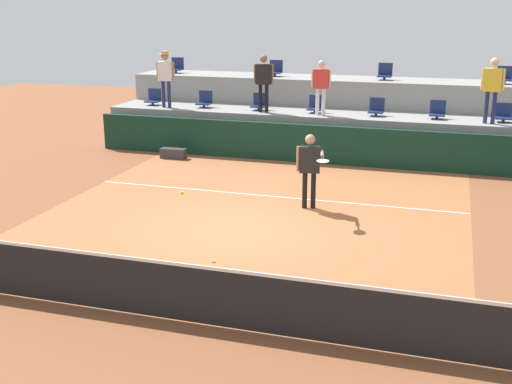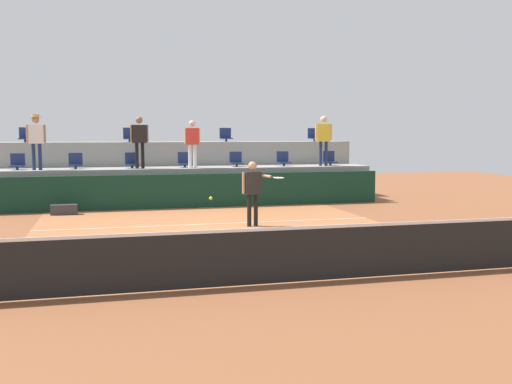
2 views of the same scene
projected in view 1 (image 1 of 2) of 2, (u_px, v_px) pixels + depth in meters
ground_plane at (241, 229)px, 13.08m from camera, size 40.00×40.00×0.00m
court_inner_paint at (256, 214)px, 14.00m from camera, size 9.00×10.00×0.01m
court_service_line at (273, 196)px, 15.28m from camera, size 9.00×0.06×0.00m
tennis_net at (154, 286)px, 9.27m from camera, size 10.48×0.08×1.07m
sponsor_backboard at (307, 144)px, 18.43m from camera, size 13.00×0.16×1.10m
seating_tier_lower at (316, 133)px, 19.60m from camera, size 13.00×1.80×1.25m
seating_tier_upper at (328, 110)px, 21.13m from camera, size 13.00×1.80×2.10m
stadium_chair_lower_far_left at (154, 98)px, 20.81m from camera, size 0.44×0.40×0.52m
stadium_chair_lower_left at (205, 100)px, 20.31m from camera, size 0.44×0.40×0.52m
stadium_chair_lower_mid_left at (259, 103)px, 19.80m from camera, size 0.44×0.40×0.52m
stadium_chair_lower_center at (316, 106)px, 19.30m from camera, size 0.44×0.40×0.52m
stadium_chair_lower_mid_right at (377, 108)px, 18.79m from camera, size 0.44×0.40×0.52m
stadium_chair_lower_right at (437, 111)px, 18.31m from camera, size 0.44×0.40×0.52m
stadium_chair_lower_far_right at (504, 114)px, 17.81m from camera, size 0.44×0.40×0.52m
stadium_chair_upper_far_left at (177, 67)px, 22.20m from camera, size 0.44×0.40×0.52m
stadium_chair_upper_left at (275, 70)px, 21.21m from camera, size 0.44×0.40×0.52m
stadium_chair_upper_right at (385, 73)px, 20.20m from camera, size 0.44×0.40×0.52m
stadium_chair_upper_far_right at (505, 77)px, 19.21m from camera, size 0.44×0.40×0.52m
tennis_player at (310, 164)px, 14.11m from camera, size 0.91×1.15×1.69m
spectator_with_hat at (165, 73)px, 20.03m from camera, size 0.60×0.43×1.76m
spectator_in_white at (264, 78)px, 19.15m from camera, size 0.60×0.26×1.71m
spectator_in_grey at (321, 83)px, 18.68m from camera, size 0.57×0.25×1.59m
spectator_leaning_on_rail at (493, 84)px, 17.32m from camera, size 0.62×0.28×1.78m
tennis_ball at (182, 193)px, 11.65m from camera, size 0.07×0.07×0.07m
equipment_bag at (173, 153)px, 19.00m from camera, size 0.76×0.28×0.30m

